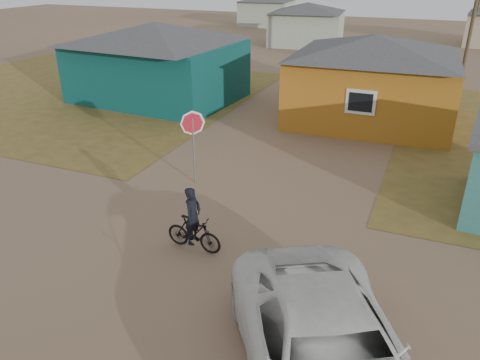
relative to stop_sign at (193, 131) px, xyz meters
name	(u,v)px	position (x,y,z in m)	size (l,w,h in m)	color
ground	(169,275)	(1.83, -4.85, -1.82)	(120.00, 120.00, 0.00)	#84654C
grass_nw	(73,91)	(-12.17, 8.15, -1.82)	(20.00, 18.00, 0.00)	olive
house_teal	(157,60)	(-6.67, 8.65, 0.23)	(8.93, 7.08, 4.00)	#0B3E3D
house_yellow	(373,78)	(4.33, 9.15, 0.18)	(7.72, 6.76, 3.90)	#B06B1B
house_pale_west	(307,23)	(-4.17, 29.15, 0.03)	(7.04, 6.15, 3.60)	#9EAA92
house_pale_north	(267,10)	(-12.17, 41.15, -0.07)	(6.28, 5.81, 3.40)	#9EAA92
utility_pole_near	(474,14)	(8.33, 17.15, 2.31)	(1.40, 0.20, 8.00)	#4A3E2C
stop_sign	(193,131)	(0.00, 0.00, 0.00)	(0.78, 0.29, 2.48)	gray
cyclist	(193,228)	(1.87, -3.63, -1.19)	(1.57, 0.57, 1.75)	black
vehicle	(328,358)	(6.03, -6.74, -1.00)	(2.73, 5.92, 1.65)	silver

